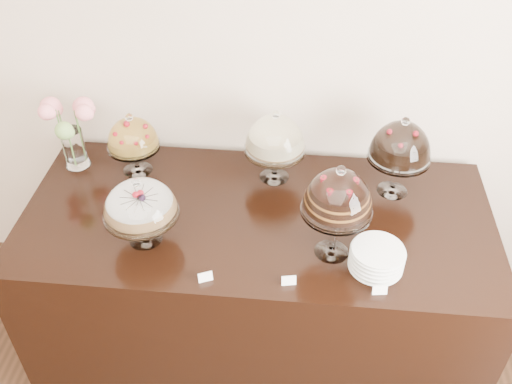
# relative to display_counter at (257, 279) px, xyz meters

# --- Properties ---
(wall_back) EXTENTS (5.00, 0.04, 3.00)m
(wall_back) POSITION_rel_display_counter_xyz_m (-0.24, 0.55, 1.05)
(wall_back) COLOR beige
(wall_back) RESTS_ON ground
(display_counter) EXTENTS (2.20, 1.00, 0.90)m
(display_counter) POSITION_rel_display_counter_xyz_m (0.00, 0.00, 0.00)
(display_counter) COLOR black
(display_counter) RESTS_ON ground
(cake_stand_sugar_sponge) EXTENTS (0.33, 0.33, 0.34)m
(cake_stand_sugar_sponge) POSITION_rel_display_counter_xyz_m (-0.48, -0.21, 0.66)
(cake_stand_sugar_sponge) COLOR white
(cake_stand_sugar_sponge) RESTS_ON display_counter
(cake_stand_choco_layer) EXTENTS (0.30, 0.30, 0.47)m
(cake_stand_choco_layer) POSITION_rel_display_counter_xyz_m (0.34, -0.21, 0.77)
(cake_stand_choco_layer) COLOR white
(cake_stand_choco_layer) RESTS_ON display_counter
(cake_stand_cheesecake) EXTENTS (0.30, 0.30, 0.39)m
(cake_stand_cheesecake) POSITION_rel_display_counter_xyz_m (0.06, 0.29, 0.69)
(cake_stand_cheesecake) COLOR white
(cake_stand_cheesecake) RESTS_ON display_counter
(cake_stand_dark_choco) EXTENTS (0.30, 0.30, 0.42)m
(cake_stand_dark_choco) POSITION_rel_display_counter_xyz_m (0.64, 0.24, 0.72)
(cake_stand_dark_choco) COLOR white
(cake_stand_dark_choco) RESTS_ON display_counter
(cake_stand_fruit_tart) EXTENTS (0.26, 0.26, 0.34)m
(cake_stand_fruit_tart) POSITION_rel_display_counter_xyz_m (-0.64, 0.28, 0.66)
(cake_stand_fruit_tart) COLOR white
(cake_stand_fruit_tart) RESTS_ON display_counter
(flower_vase) EXTENTS (0.29, 0.31, 0.38)m
(flower_vase) POSITION_rel_display_counter_xyz_m (-0.96, 0.30, 0.68)
(flower_vase) COLOR white
(flower_vase) RESTS_ON display_counter
(plate_stack) EXTENTS (0.22, 0.22, 0.10)m
(plate_stack) POSITION_rel_display_counter_xyz_m (0.53, -0.28, 0.50)
(plate_stack) COLOR white
(plate_stack) RESTS_ON display_counter
(price_card_left) EXTENTS (0.06, 0.04, 0.04)m
(price_card_left) POSITION_rel_display_counter_xyz_m (-0.17, -0.42, 0.47)
(price_card_left) COLOR white
(price_card_left) RESTS_ON display_counter
(price_card_right) EXTENTS (0.06, 0.02, 0.04)m
(price_card_right) POSITION_rel_display_counter_xyz_m (0.54, -0.42, 0.47)
(price_card_right) COLOR white
(price_card_right) RESTS_ON display_counter
(price_card_extra) EXTENTS (0.06, 0.03, 0.04)m
(price_card_extra) POSITION_rel_display_counter_xyz_m (0.17, -0.41, 0.47)
(price_card_extra) COLOR white
(price_card_extra) RESTS_ON display_counter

